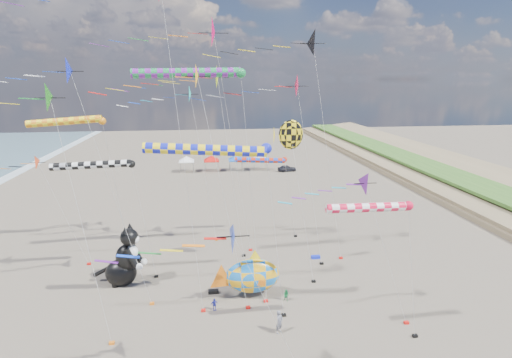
{
  "coord_description": "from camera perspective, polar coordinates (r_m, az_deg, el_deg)",
  "views": [
    {
      "loc": [
        -2.47,
        -20.09,
        18.33
      ],
      "look_at": [
        1.79,
        12.0,
        10.22
      ],
      "focal_mm": 28.0,
      "sensor_mm": 36.0,
      "label": 1
    }
  ],
  "objects": [
    {
      "name": "person_adult",
      "position": [
        31.34,
        3.35,
        -19.71
      ],
      "size": [
        0.79,
        0.79,
        1.84
      ],
      "primitive_type": "imported",
      "rotation": [
        0.0,
        0.0,
        0.79
      ],
      "color": "slate",
      "rests_on": "ground"
    },
    {
      "name": "windsock_3",
      "position": [
        44.87,
        -25.17,
        7.39
      ],
      "size": [
        8.97,
        0.79,
        14.6
      ],
      "color": "orange",
      "rests_on": "ground"
    },
    {
      "name": "delta_kite_7",
      "position": [
        43.31,
        -29.96,
        1.29
      ],
      "size": [
        9.79,
        1.62,
        11.4
      ],
      "color": "#F14A1F",
      "rests_on": "ground"
    },
    {
      "name": "delta_kite_4",
      "position": [
        28.91,
        16.42,
        -1.73
      ],
      "size": [
        8.75,
        1.92,
        12.04
      ],
      "color": "#651988",
      "rests_on": "ground"
    },
    {
      "name": "delta_kite_2",
      "position": [
        28.07,
        -30.86,
        9.25
      ],
      "size": [
        10.93,
        2.04,
        18.31
      ],
      "color": "#1E7D1B",
      "rests_on": "ground"
    },
    {
      "name": "windsock_1",
      "position": [
        37.48,
        -21.93,
        1.78
      ],
      "size": [
        8.48,
        0.69,
        11.43
      ],
      "color": "black",
      "rests_on": "ground"
    },
    {
      "name": "child_blue",
      "position": [
        34.19,
        -5.97,
        -17.39
      ],
      "size": [
        0.67,
        0.42,
        1.06
      ],
      "primitive_type": "imported",
      "rotation": [
        0.0,
        0.0,
        0.29
      ],
      "color": "#252AA2",
      "rests_on": "ground"
    },
    {
      "name": "tent_row",
      "position": [
        81.61,
        -4.64,
        3.3
      ],
      "size": [
        19.2,
        4.2,
        3.8
      ],
      "color": "white",
      "rests_on": "ground"
    },
    {
      "name": "angelfish_kite",
      "position": [
        35.74,
        4.7,
        6.15
      ],
      "size": [
        3.74,
        3.02,
        14.86
      ],
      "color": "yellow",
      "rests_on": "ground"
    },
    {
      "name": "delta_kite_1",
      "position": [
        39.06,
        -7.99,
        13.88
      ],
      "size": [
        12.31,
        2.42,
        19.8
      ],
      "color": "#DBFF10",
      "rests_on": "ground"
    },
    {
      "name": "cat_inflatable",
      "position": [
        38.82,
        -18.45,
        -10.14
      ],
      "size": [
        4.68,
        3.15,
        5.78
      ],
      "primitive_type": null,
      "rotation": [
        0.0,
        0.0,
        -0.25
      ],
      "color": "black",
      "rests_on": "ground"
    },
    {
      "name": "fish_inflatable",
      "position": [
        35.13,
        -0.59,
        -13.65
      ],
      "size": [
        6.23,
        2.33,
        4.36
      ],
      "color": "blue",
      "rests_on": "ground"
    },
    {
      "name": "delta_kite_9",
      "position": [
        40.59,
        -7.9,
        19.66
      ],
      "size": [
        14.76,
        3.06,
        24.13
      ],
      "color": "#CF0B53",
      "rests_on": "ground"
    },
    {
      "name": "delta_kite_5",
      "position": [
        43.9,
        -10.99,
        11.46
      ],
      "size": [
        9.54,
        1.91,
        17.85
      ],
      "color": "#1BDED5",
      "rests_on": "ground"
    },
    {
      "name": "windsock_0",
      "position": [
        27.41,
        16.36,
        -4.05
      ],
      "size": [
        7.34,
        0.65,
        10.49
      ],
      "color": "red",
      "rests_on": "ground"
    },
    {
      "name": "windsock_2",
      "position": [
        28.03,
        -6.35,
        4.08
      ],
      "size": [
        10.22,
        0.8,
        13.96
      ],
      "color": "#131DC0",
      "rests_on": "ground"
    },
    {
      "name": "kite_bag_0",
      "position": [
        43.23,
        8.51,
        -10.97
      ],
      "size": [
        0.9,
        0.44,
        0.3
      ],
      "primitive_type": "cube",
      "color": "#1526D4",
      "rests_on": "ground"
    },
    {
      "name": "delta_kite_6",
      "position": [
        29.09,
        -8.96,
        13.72
      ],
      "size": [
        9.88,
        1.98,
        19.59
      ],
      "color": "#FEA91E",
      "rests_on": "ground"
    },
    {
      "name": "windsock_5",
      "position": [
        45.03,
        0.97,
        2.62
      ],
      "size": [
        7.37,
        0.61,
        9.79
      ],
      "color": "red",
      "rests_on": "ground"
    },
    {
      "name": "child_green",
      "position": [
        35.32,
        4.34,
        -16.24
      ],
      "size": [
        0.65,
        0.61,
        1.05
      ],
      "primitive_type": "imported",
      "rotation": [
        0.0,
        0.0,
        -0.59
      ],
      "color": "#1D8745",
      "rests_on": "ground"
    },
    {
      "name": "delta_kite_3",
      "position": [
        22.6,
        -3.8,
        -7.9
      ],
      "size": [
        10.37,
        1.97,
        11.21
      ],
      "color": "#1936B3",
      "rests_on": "ground"
    },
    {
      "name": "delta_kite_11",
      "position": [
        36.94,
        4.62,
        12.71
      ],
      "size": [
        12.27,
        2.41,
        18.99
      ],
      "color": "#ED1540",
      "rests_on": "ground"
    },
    {
      "name": "delta_kite_10",
      "position": [
        38.6,
        8.18,
        18.42
      ],
      "size": [
        12.57,
        2.72,
        22.96
      ],
      "color": "black",
      "rests_on": "ground"
    },
    {
      "name": "kite_bag_1",
      "position": [
        36.71,
        -6.11,
        -15.71
      ],
      "size": [
        0.9,
        0.44,
        0.3
      ],
      "primitive_type": "cube",
      "color": "black",
      "rests_on": "ground"
    },
    {
      "name": "delta_kite_0",
      "position": [
        32.36,
        -26.56,
        13.13
      ],
      "size": [
        12.16,
        2.09,
        20.0
      ],
      "color": "#1524C5",
      "rests_on": "ground"
    },
    {
      "name": "parked_car",
      "position": [
        81.79,
        4.44,
        1.54
      ],
      "size": [
        4.0,
        2.1,
        1.3
      ],
      "primitive_type": "imported",
      "rotation": [
        0.0,
        0.0,
        1.73
      ],
      "color": "#26262D",
      "rests_on": "ground"
    },
    {
      "name": "windsock_4",
      "position": [
        36.69,
        -9.08,
        14.65
      ],
      "size": [
        11.19,
        0.89,
        19.31
      ],
      "color": "#18883F",
      "rests_on": "ground"
    }
  ]
}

